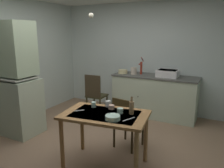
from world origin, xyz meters
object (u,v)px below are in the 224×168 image
at_px(hand_pump, 141,67).
at_px(mug_dark, 111,107).
at_px(hutch_cabinet, 15,83).
at_px(mixing_bowl_counter, 123,72).
at_px(glass_bottle, 131,107).
at_px(chair_far_side, 127,121).
at_px(sink_basin, 168,73).
at_px(serving_bowl_wide, 113,118).
at_px(dining_table, 105,121).
at_px(chair_by_counter, 95,94).

relative_size(hand_pump, mug_dark, 4.53).
xyz_separation_m(hutch_cabinet, hand_pump, (1.67, 2.04, 0.13)).
bearing_deg(mixing_bowl_counter, glass_bottle, -62.68).
relative_size(hand_pump, chair_far_side, 0.46).
bearing_deg(hand_pump, glass_bottle, -73.30).
xyz_separation_m(hand_pump, chair_far_side, (0.38, -1.66, -0.63)).
distance_m(sink_basin, hand_pump, 0.62).
relative_size(mixing_bowl_counter, serving_bowl_wide, 1.13).
bearing_deg(dining_table, hutch_cabinet, 173.83).
bearing_deg(glass_bottle, hand_pump, 106.70).
bearing_deg(chair_by_counter, mug_dark, -51.37).
xyz_separation_m(hutch_cabinet, mixing_bowl_counter, (1.26, 1.94, 0.01)).
distance_m(sink_basin, dining_table, 2.25).
xyz_separation_m(chair_by_counter, serving_bowl_wide, (1.34, -1.78, 0.31)).
bearing_deg(serving_bowl_wide, dining_table, 142.36).
height_order(hand_pump, serving_bowl_wide, hand_pump).
relative_size(sink_basin, glass_bottle, 1.85).
relative_size(hutch_cabinet, mug_dark, 23.57).
xyz_separation_m(mixing_bowl_counter, glass_bottle, (1.04, -2.01, -0.09)).
bearing_deg(hutch_cabinet, glass_bottle, -1.63).
bearing_deg(mug_dark, hand_pump, 98.44).
distance_m(hand_pump, mug_dark, 2.09).
relative_size(dining_table, mug_dark, 14.16).
relative_size(mixing_bowl_counter, chair_far_side, 0.25).
bearing_deg(sink_basin, serving_bowl_wide, -92.68).
relative_size(dining_table, serving_bowl_wide, 6.50).
xyz_separation_m(sink_basin, dining_table, (-0.30, -2.20, -0.33)).
distance_m(dining_table, chair_by_counter, 2.01).
bearing_deg(dining_table, mug_dark, 91.80).
distance_m(serving_bowl_wide, mug_dark, 0.40).
xyz_separation_m(chair_far_side, serving_bowl_wide, (0.12, -0.73, 0.34)).
bearing_deg(glass_bottle, serving_bowl_wide, -113.93).
xyz_separation_m(hutch_cabinet, glass_bottle, (2.30, -0.07, -0.09)).
xyz_separation_m(hand_pump, mixing_bowl_counter, (-0.41, -0.10, -0.13)).
height_order(hutch_cabinet, mixing_bowl_counter, hutch_cabinet).
relative_size(hand_pump, chair_by_counter, 0.42).
bearing_deg(mug_dark, chair_by_counter, 128.63).
relative_size(sink_basin, serving_bowl_wide, 2.35).
xyz_separation_m(hand_pump, dining_table, (0.31, -2.25, -0.42)).
bearing_deg(chair_far_side, sink_basin, 81.81).
bearing_deg(mixing_bowl_counter, hutch_cabinet, -123.02).
bearing_deg(glass_bottle, sink_basin, 90.58).
relative_size(hand_pump, dining_table, 0.32).
xyz_separation_m(hutch_cabinet, serving_bowl_wide, (2.17, -0.36, -0.15)).
bearing_deg(serving_bowl_wide, hutch_cabinet, 170.57).
bearing_deg(hand_pump, mug_dark, -81.56).
bearing_deg(hand_pump, serving_bowl_wide, -78.22).
bearing_deg(hutch_cabinet, hand_pump, 50.69).
distance_m(hand_pump, glass_bottle, 2.20).
height_order(chair_far_side, mug_dark, chair_far_side).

